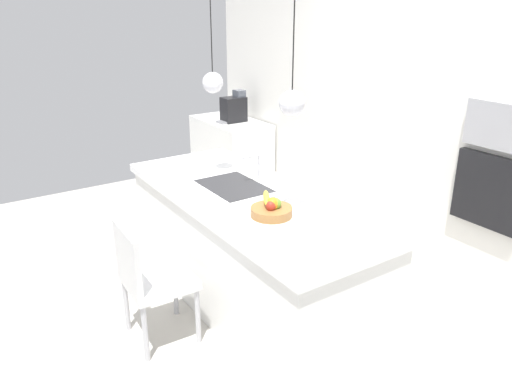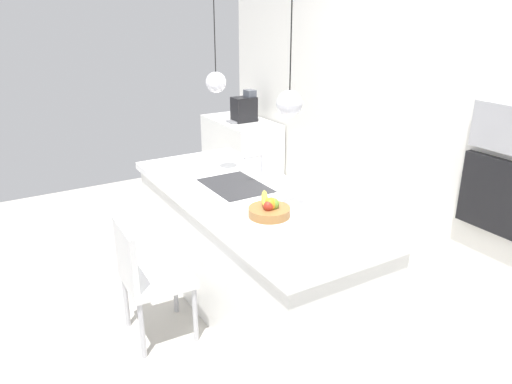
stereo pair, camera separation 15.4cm
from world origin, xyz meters
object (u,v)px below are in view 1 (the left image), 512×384
at_px(oven, 490,191).
at_px(chair_near, 149,276).
at_px(fruit_bowl, 272,209).
at_px(microwave, 502,126).
at_px(coffee_machine, 234,109).

relative_size(oven, chair_near, 0.64).
height_order(fruit_bowl, microwave, microwave).
bearing_deg(fruit_bowl, oven, 73.19).
distance_m(coffee_machine, oven, 3.25).
xyz_separation_m(microwave, chair_near, (-0.88, -2.40, -0.88)).
relative_size(fruit_bowl, coffee_machine, 0.73).
xyz_separation_m(coffee_machine, chair_near, (2.35, -2.10, -0.50)).
xyz_separation_m(microwave, oven, (0.00, 0.00, -0.50)).
bearing_deg(fruit_bowl, chair_near, -117.50).
height_order(coffee_machine, microwave, microwave).
bearing_deg(coffee_machine, oven, 5.25).
bearing_deg(coffee_machine, microwave, 5.25).
bearing_deg(fruit_bowl, coffee_machine, 153.38).
distance_m(coffee_machine, chair_near, 3.19).
height_order(coffee_machine, oven, coffee_machine).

